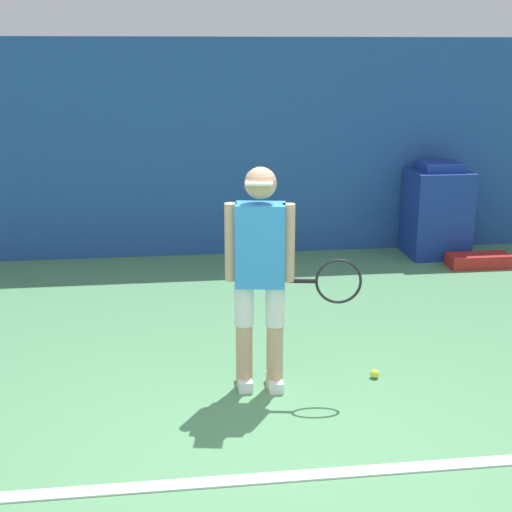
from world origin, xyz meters
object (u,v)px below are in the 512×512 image
tennis_player (262,270)px  equipment_bag (479,260)px  covered_chair (437,211)px  tennis_ball (375,374)px

tennis_player → equipment_bag: 3.99m
covered_chair → equipment_bag: bearing=-59.0°
equipment_bag → covered_chair: bearing=121.0°
covered_chair → tennis_player: bearing=-128.2°
tennis_player → tennis_ball: bearing=12.8°
equipment_bag → tennis_ball: bearing=-127.1°
covered_chair → equipment_bag: size_ratio=1.59×
tennis_ball → equipment_bag: 3.29m
equipment_bag → tennis_player: bearing=-136.9°
tennis_player → tennis_ball: tennis_player is taller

